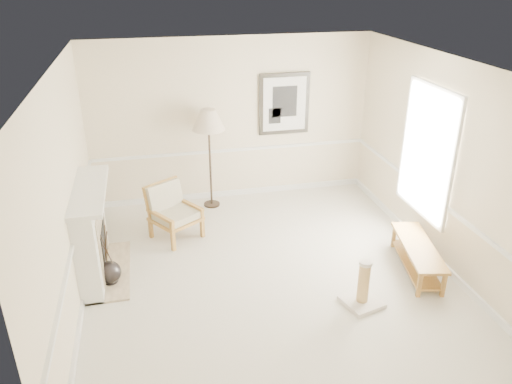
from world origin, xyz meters
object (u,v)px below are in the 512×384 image
floor_vase (110,273)px  scratching_post (363,291)px  floor_lamp (208,123)px  bench (418,253)px  armchair (171,209)px

floor_vase → scratching_post: 3.37m
floor_lamp → scratching_post: bearing=-65.9°
scratching_post → floor_lamp: bearing=114.1°
floor_vase → bench: size_ratio=0.63×
floor_vase → scratching_post: floor_vase is taller
floor_vase → bench: (4.23, -0.61, 0.10)m
floor_vase → floor_lamp: bearing=51.2°
armchair → floor_lamp: 1.62m
floor_vase → armchair: floor_vase is taller
armchair → floor_lamp: size_ratio=0.53×
scratching_post → bench: bearing=27.8°
armchair → bench: 3.75m
floor_lamp → floor_vase: bearing=-128.8°
floor_vase → scratching_post: size_ratio=1.42×
floor_lamp → bench: floor_lamp is taller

